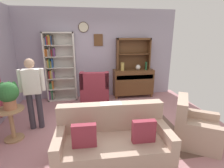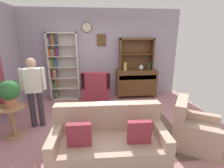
{
  "view_description": "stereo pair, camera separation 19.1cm",
  "coord_description": "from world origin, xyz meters",
  "px_view_note": "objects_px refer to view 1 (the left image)",
  "views": [
    {
      "loc": [
        -0.51,
        -3.45,
        2.02
      ],
      "look_at": [
        0.1,
        0.2,
        0.95
      ],
      "focal_mm": 27.43,
      "sensor_mm": 36.0,
      "label": 1
    },
    {
      "loc": [
        -0.32,
        -3.48,
        2.02
      ],
      "look_at": [
        0.1,
        0.2,
        0.95
      ],
      "focal_mm": 27.43,
      "sensor_mm": 36.0,
      "label": 2
    }
  ],
  "objects_px": {
    "sideboard_hutch": "(133,49)",
    "coffee_table": "(110,115)",
    "potted_plant_large": "(8,93)",
    "person_reading": "(33,89)",
    "bookshelf": "(58,67)",
    "sideboard": "(133,82)",
    "vase_round": "(138,67)",
    "couch_floral": "(113,143)",
    "bottle_wine": "(146,66)",
    "book_stack": "(106,110)",
    "vase_tall": "(122,66)",
    "wingback_chair": "(95,94)",
    "armchair_floral": "(194,129)",
    "plant_stand": "(11,121)"
  },
  "relations": [
    {
      "from": "sideboard",
      "to": "plant_stand",
      "type": "bearing_deg",
      "value": -146.42
    },
    {
      "from": "sideboard",
      "to": "wingback_chair",
      "type": "xyz_separation_m",
      "value": [
        -1.31,
        -0.64,
        -0.13
      ]
    },
    {
      "from": "sideboard_hutch",
      "to": "coffee_table",
      "type": "bearing_deg",
      "value": -117.47
    },
    {
      "from": "vase_round",
      "to": "sideboard",
      "type": "bearing_deg",
      "value": 152.83
    },
    {
      "from": "person_reading",
      "to": "book_stack",
      "type": "height_order",
      "value": "person_reading"
    },
    {
      "from": "wingback_chair",
      "to": "book_stack",
      "type": "height_order",
      "value": "wingback_chair"
    },
    {
      "from": "wingback_chair",
      "to": "potted_plant_large",
      "type": "height_order",
      "value": "potted_plant_large"
    },
    {
      "from": "bookshelf",
      "to": "person_reading",
      "type": "relative_size",
      "value": 1.35
    },
    {
      "from": "bottle_wine",
      "to": "book_stack",
      "type": "xyz_separation_m",
      "value": [
        -1.56,
        -1.83,
        -0.6
      ]
    },
    {
      "from": "sideboard_hutch",
      "to": "couch_floral",
      "type": "bearing_deg",
      "value": -111.36
    },
    {
      "from": "potted_plant_large",
      "to": "person_reading",
      "type": "bearing_deg",
      "value": 47.9
    },
    {
      "from": "sideboard",
      "to": "bottle_wine",
      "type": "xyz_separation_m",
      "value": [
        0.39,
        -0.09,
        0.54
      ]
    },
    {
      "from": "person_reading",
      "to": "armchair_floral",
      "type": "bearing_deg",
      "value": -19.11
    },
    {
      "from": "armchair_floral",
      "to": "person_reading",
      "type": "height_order",
      "value": "person_reading"
    },
    {
      "from": "armchair_floral",
      "to": "potted_plant_large",
      "type": "distance_m",
      "value": 3.58
    },
    {
      "from": "bookshelf",
      "to": "coffee_table",
      "type": "bearing_deg",
      "value": -58.34
    },
    {
      "from": "vase_round",
      "to": "couch_floral",
      "type": "xyz_separation_m",
      "value": [
        -1.32,
        -2.86,
        -0.69
      ]
    },
    {
      "from": "vase_round",
      "to": "wingback_chair",
      "type": "relative_size",
      "value": 0.16
    },
    {
      "from": "vase_tall",
      "to": "coffee_table",
      "type": "relative_size",
      "value": 0.32
    },
    {
      "from": "vase_tall",
      "to": "vase_round",
      "type": "relative_size",
      "value": 1.51
    },
    {
      "from": "plant_stand",
      "to": "potted_plant_large",
      "type": "bearing_deg",
      "value": 36.17
    },
    {
      "from": "bookshelf",
      "to": "sideboard",
      "type": "bearing_deg",
      "value": -2.06
    },
    {
      "from": "couch_floral",
      "to": "plant_stand",
      "type": "bearing_deg",
      "value": 154.15
    },
    {
      "from": "coffee_table",
      "to": "book_stack",
      "type": "bearing_deg",
      "value": 137.49
    },
    {
      "from": "bottle_wine",
      "to": "book_stack",
      "type": "height_order",
      "value": "bottle_wine"
    },
    {
      "from": "bookshelf",
      "to": "person_reading",
      "type": "xyz_separation_m",
      "value": [
        -0.31,
        -1.72,
        -0.16
      ]
    },
    {
      "from": "bookshelf",
      "to": "plant_stand",
      "type": "distance_m",
      "value": 2.31
    },
    {
      "from": "sideboard",
      "to": "wingback_chair",
      "type": "height_order",
      "value": "wingback_chair"
    },
    {
      "from": "armchair_floral",
      "to": "coffee_table",
      "type": "bearing_deg",
      "value": 154.62
    },
    {
      "from": "couch_floral",
      "to": "coffee_table",
      "type": "height_order",
      "value": "couch_floral"
    },
    {
      "from": "sideboard",
      "to": "plant_stand",
      "type": "distance_m",
      "value": 3.66
    },
    {
      "from": "vase_round",
      "to": "potted_plant_large",
      "type": "bearing_deg",
      "value": -148.42
    },
    {
      "from": "book_stack",
      "to": "armchair_floral",
      "type": "bearing_deg",
      "value": -26.4
    },
    {
      "from": "vase_tall",
      "to": "sideboard_hutch",
      "type": "bearing_deg",
      "value": 25.89
    },
    {
      "from": "vase_round",
      "to": "armchair_floral",
      "type": "xyz_separation_m",
      "value": [
        0.29,
        -2.65,
        -0.72
      ]
    },
    {
      "from": "sideboard",
      "to": "coffee_table",
      "type": "distance_m",
      "value": 2.28
    },
    {
      "from": "sideboard_hutch",
      "to": "couch_floral",
      "type": "xyz_separation_m",
      "value": [
        -1.19,
        -3.03,
        -1.25
      ]
    },
    {
      "from": "armchair_floral",
      "to": "plant_stand",
      "type": "xyz_separation_m",
      "value": [
        -3.46,
        0.69,
        0.11
      ]
    },
    {
      "from": "armchair_floral",
      "to": "sideboard_hutch",
      "type": "bearing_deg",
      "value": 98.43
    },
    {
      "from": "bottle_wine",
      "to": "person_reading",
      "type": "relative_size",
      "value": 0.17
    },
    {
      "from": "bookshelf",
      "to": "bottle_wine",
      "type": "height_order",
      "value": "bookshelf"
    },
    {
      "from": "armchair_floral",
      "to": "sideboard",
      "type": "bearing_deg",
      "value": 98.77
    },
    {
      "from": "vase_tall",
      "to": "armchair_floral",
      "type": "height_order",
      "value": "vase_tall"
    },
    {
      "from": "sideboard_hutch",
      "to": "couch_floral",
      "type": "height_order",
      "value": "sideboard_hutch"
    },
    {
      "from": "person_reading",
      "to": "wingback_chair",
      "type": "bearing_deg",
      "value": 35.83
    },
    {
      "from": "couch_floral",
      "to": "armchair_floral",
      "type": "bearing_deg",
      "value": 7.44
    },
    {
      "from": "bookshelf",
      "to": "bottle_wine",
      "type": "xyz_separation_m",
      "value": [
        2.77,
        -0.17,
        -0.02
      ]
    },
    {
      "from": "vase_tall",
      "to": "bottle_wine",
      "type": "relative_size",
      "value": 0.97
    },
    {
      "from": "bottle_wine",
      "to": "armchair_floral",
      "type": "bearing_deg",
      "value": -89.38
    },
    {
      "from": "vase_round",
      "to": "person_reading",
      "type": "relative_size",
      "value": 0.11
    }
  ]
}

